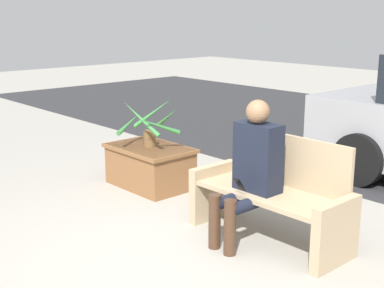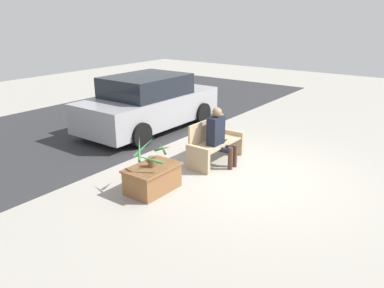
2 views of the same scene
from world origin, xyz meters
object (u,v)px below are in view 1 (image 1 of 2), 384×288
object	(u,v)px
bench	(273,195)
planter_box	(150,165)
person_seated	(251,166)
potted_plant	(150,125)

from	to	relation	value
bench	planter_box	size ratio (longest dim) A/B	1.48
bench	person_seated	world-z (taller)	person_seated
person_seated	potted_plant	xyz separation A→B (m)	(-1.81, 0.29, 0.04)
bench	planter_box	distance (m)	1.91
planter_box	person_seated	bearing A→B (deg)	-8.88
person_seated	planter_box	size ratio (longest dim) A/B	1.26
bench	planter_box	xyz separation A→B (m)	(-1.91, 0.10, -0.15)
bench	planter_box	bearing A→B (deg)	177.12
person_seated	potted_plant	size ratio (longest dim) A/B	1.77
person_seated	planter_box	bearing A→B (deg)	171.12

